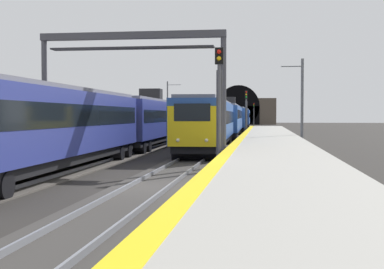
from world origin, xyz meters
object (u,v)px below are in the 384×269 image
Objects in this scene: railway_signal_far at (254,112)px; catenary_mast_far at (168,105)px; train_main_approaching at (233,118)px; railway_signal_mid at (246,109)px; train_adjacent_platform at (151,120)px; catenary_mast_near at (302,102)px; overhead_signal_gantry at (132,63)px; railway_signal_near at (219,100)px.

catenary_mast_far reaches higher than railway_signal_far.
train_main_approaching is 14.98× the size of railway_signal_mid.
catenary_mast_near reaches higher than train_adjacent_platform.
overhead_signal_gantry is at bearing -171.78° from train_adjacent_platform.
catenary_mast_far reaches higher than train_adjacent_platform.
railway_signal_mid is at bearing 0.00° from railway_signal_far.
railway_signal_near is (-18.28, -7.14, 1.08)m from train_adjacent_platform.
train_main_approaching is 10.04× the size of catenary_mast_far.
catenary_mast_far is (45.54, 19.10, 0.69)m from catenary_mast_near.
catenary_mast_far is at bearing -24.07° from railway_signal_far.
catenary_mast_far reaches higher than train_main_approaching.
train_adjacent_platform is 12.23m from catenary_mast_near.
train_adjacent_platform is at bearing -11.82° from train_main_approaching.
catenary_mast_far is at bearing -147.37° from train_main_approaching.
catenary_mast_far is at bearing -167.52° from railway_signal_near.
catenary_mast_near is (-21.43, -5.01, 0.24)m from railway_signal_mid.
railway_signal_mid is 55.64m from railway_signal_far.
catenary_mast_far is at bearing 22.75° from catenary_mast_near.
railway_signal_near is 18.76m from catenary_mast_near.
train_adjacent_platform is 16.91m from overhead_signal_gantry.
catenary_mast_far is at bearing 8.78° from overhead_signal_gantry.
catenary_mast_near is at bearing 164.49° from railway_signal_near.
railway_signal_mid is at bearing 13.17° from catenary_mast_near.
railway_signal_near reaches higher than train_main_approaching.
railway_signal_mid is 0.79× the size of catenary_mast_near.
overhead_signal_gantry is (1.84, 4.54, 1.91)m from railway_signal_near.
overhead_signal_gantry reaches higher than train_main_approaching.
train_adjacent_platform is at bearing 8.97° from overhead_signal_gantry.
railway_signal_near is 65.16m from catenary_mast_far.
train_adjacent_platform is 22.42m from railway_signal_mid.
railway_signal_far is (76.86, -7.14, 1.04)m from train_adjacent_platform.
overhead_signal_gantry is at bearing -2.79° from railway_signal_far.
railway_signal_mid is 0.67× the size of catenary_mast_far.
railway_signal_mid reaches higher than train_main_approaching.
catenary_mast_near is at bearing 3.72° from railway_signal_far.
railway_signal_near is at bearing -159.42° from train_adjacent_platform.
catenary_mast_near is (-0.21, -12.15, 1.40)m from train_adjacent_platform.
railway_signal_mid is 0.59× the size of overhead_signal_gantry.
catenary_mast_far is at bearing -149.72° from railway_signal_mid.
train_main_approaching is 45.41m from railway_signal_near.
railway_signal_far is (55.64, 0.00, -0.11)m from railway_signal_mid.
railway_signal_near reaches higher than railway_signal_far.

